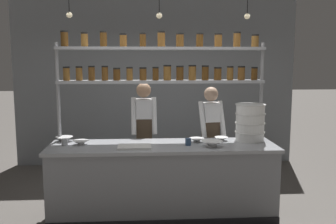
% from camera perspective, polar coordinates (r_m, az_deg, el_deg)
% --- Properties ---
extents(ground_plane, '(40.00, 40.00, 0.00)m').
position_cam_1_polar(ground_plane, '(4.94, -0.78, -15.47)').
color(ground_plane, '#5B5651').
extents(back_wall, '(5.21, 0.12, 3.24)m').
position_cam_1_polar(back_wall, '(7.04, -1.83, 5.14)').
color(back_wall, gray).
rests_on(back_wall, ground_plane).
extents(prep_counter, '(2.81, 0.76, 0.92)m').
position_cam_1_polar(prep_counter, '(4.77, -0.79, -10.41)').
color(prep_counter, gray).
rests_on(prep_counter, ground_plane).
extents(spice_shelf_unit, '(2.70, 0.28, 2.32)m').
position_cam_1_polar(spice_shelf_unit, '(4.86, -0.85, 6.74)').
color(spice_shelf_unit, '#999BA0').
rests_on(spice_shelf_unit, ground_plane).
extents(chef_left, '(0.37, 0.29, 1.64)m').
position_cam_1_polar(chef_left, '(5.38, -3.67, -2.99)').
color(chef_left, black).
rests_on(chef_left, ground_plane).
extents(chef_center, '(0.40, 0.32, 1.59)m').
position_cam_1_polar(chef_center, '(5.38, 6.51, -3.45)').
color(chef_center, black).
rests_on(chef_center, ground_plane).
extents(container_stack, '(0.39, 0.39, 0.48)m').
position_cam_1_polar(container_stack, '(4.96, 12.40, -1.57)').
color(container_stack, white).
rests_on(container_stack, prep_counter).
extents(cutting_board, '(0.40, 0.26, 0.02)m').
position_cam_1_polar(cutting_board, '(4.51, -5.12, -5.30)').
color(cutting_board, silver).
rests_on(cutting_board, prep_counter).
extents(prep_bowl_near_left, '(0.20, 0.20, 0.05)m').
position_cam_1_polar(prep_bowl_near_left, '(4.80, 4.39, -4.31)').
color(prep_bowl_near_left, white).
rests_on(prep_bowl_near_left, prep_counter).
extents(prep_bowl_center_front, '(0.20, 0.20, 0.05)m').
position_cam_1_polar(prep_bowl_center_front, '(4.77, -13.16, -4.57)').
color(prep_bowl_center_front, white).
rests_on(prep_bowl_center_front, prep_counter).
extents(prep_bowl_center_back, '(0.27, 0.27, 0.07)m').
position_cam_1_polar(prep_bowl_center_back, '(4.57, 6.73, -4.83)').
color(prep_bowl_center_back, white).
rests_on(prep_bowl_center_back, prep_counter).
extents(prep_bowl_near_right, '(0.22, 0.22, 0.06)m').
position_cam_1_polar(prep_bowl_near_right, '(5.02, -15.51, -3.99)').
color(prep_bowl_near_right, white).
rests_on(prep_bowl_near_right, prep_counter).
extents(prep_bowl_far_left, '(0.18, 0.18, 0.05)m').
position_cam_1_polar(prep_bowl_far_left, '(4.93, 8.13, -4.08)').
color(prep_bowl_far_left, white).
rests_on(prep_bowl_far_left, prep_counter).
extents(serving_cup_front, '(0.07, 0.07, 0.08)m').
position_cam_1_polar(serving_cup_front, '(4.78, -15.50, -4.44)').
color(serving_cup_front, '#B2B7BC').
rests_on(serving_cup_front, prep_counter).
extents(serving_cup_by_board, '(0.07, 0.07, 0.09)m').
position_cam_1_polar(serving_cup_by_board, '(4.62, 3.09, -4.55)').
color(serving_cup_by_board, '#334C70').
rests_on(serving_cup_by_board, prep_counter).
extents(pendant_light_row, '(2.17, 0.07, 0.75)m').
position_cam_1_polar(pendant_light_row, '(4.57, -1.31, 14.98)').
color(pendant_light_row, black).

